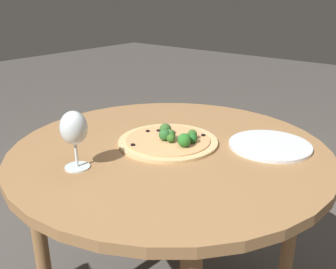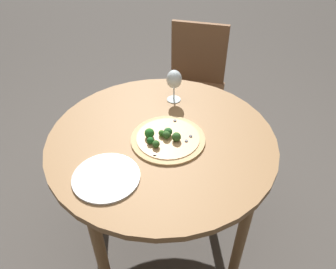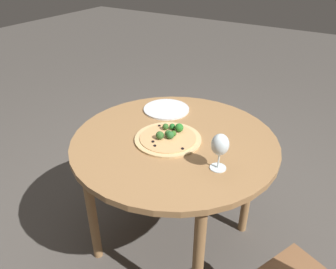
# 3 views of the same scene
# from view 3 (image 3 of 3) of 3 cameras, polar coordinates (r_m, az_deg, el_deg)

# --- Properties ---
(ground_plane) EXTENTS (12.00, 12.00, 0.00)m
(ground_plane) POSITION_cam_3_polar(r_m,az_deg,el_deg) (2.08, 0.92, -18.07)
(ground_plane) COLOR #4C4742
(dining_table) EXTENTS (1.01, 1.01, 0.73)m
(dining_table) POSITION_cam_3_polar(r_m,az_deg,el_deg) (1.65, 1.10, -3.18)
(dining_table) COLOR olive
(dining_table) RESTS_ON ground_plane
(pizza) EXTENTS (0.33, 0.33, 0.06)m
(pizza) POSITION_cam_3_polar(r_m,az_deg,el_deg) (1.60, 0.07, -0.48)
(pizza) COLOR tan
(pizza) RESTS_ON dining_table
(wine_glass) EXTENTS (0.08, 0.08, 0.17)m
(wine_glass) POSITION_cam_3_polar(r_m,az_deg,el_deg) (1.36, 9.04, -1.90)
(wine_glass) COLOR silver
(wine_glass) RESTS_ON dining_table
(plate_near) EXTENTS (0.26, 0.26, 0.01)m
(plate_near) POSITION_cam_3_polar(r_m,az_deg,el_deg) (1.89, -0.29, 4.44)
(plate_near) COLOR silver
(plate_near) RESTS_ON dining_table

